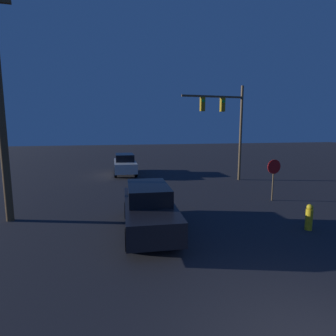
{
  "coord_description": "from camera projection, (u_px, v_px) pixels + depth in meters",
  "views": [
    {
      "loc": [
        -3.08,
        -2.46,
        3.5
      ],
      "look_at": [
        0.0,
        10.11,
        1.61
      ],
      "focal_mm": 28.0,
      "sensor_mm": 36.0,
      "label": 1
    }
  ],
  "objects": [
    {
      "name": "utility_pole",
      "position": [
        0.0,
        101.0,
        9.53
      ],
      "size": [
        1.26,
        0.28,
        8.83
      ],
      "color": "brown",
      "rests_on": "ground_plane"
    },
    {
      "name": "car_far",
      "position": [
        125.0,
        164.0,
        20.78
      ],
      "size": [
        1.8,
        4.67,
        1.59
      ],
      "rotation": [
        0.0,
        0.0,
        3.11
      ],
      "color": "beige",
      "rests_on": "ground_plane"
    },
    {
      "name": "traffic_signal_mast",
      "position": [
        227.0,
        118.0,
        17.64
      ],
      "size": [
        4.35,
        0.3,
        6.44
      ],
      "color": "brown",
      "rests_on": "ground_plane"
    },
    {
      "name": "fire_hydrant",
      "position": [
        309.0,
        217.0,
        9.18
      ],
      "size": [
        0.24,
        0.24,
        0.93
      ],
      "color": "gold",
      "rests_on": "ground_plane"
    },
    {
      "name": "stop_sign",
      "position": [
        274.0,
        172.0,
        12.87
      ],
      "size": [
        0.71,
        0.07,
        2.06
      ],
      "color": "brown",
      "rests_on": "ground_plane"
    },
    {
      "name": "car_near",
      "position": [
        149.0,
        207.0,
        9.11
      ],
      "size": [
        1.96,
        4.72,
        1.59
      ],
      "rotation": [
        0.0,
        0.0,
        3.07
      ],
      "color": "black",
      "rests_on": "ground_plane"
    }
  ]
}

